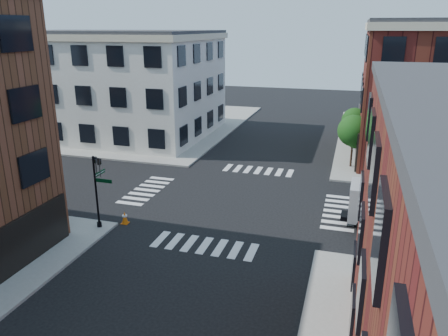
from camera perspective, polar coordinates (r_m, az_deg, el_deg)
ground at (r=30.91m, az=1.71°, el=-4.23°), size 120.00×120.00×0.00m
sidewalk_nw at (r=57.49m, az=-13.33°, el=5.86°), size 30.00×30.00×0.15m
building_nw at (r=51.35m, az=-14.57°, el=10.51°), size 22.00×16.00×11.00m
tree_near at (r=38.59m, az=16.65°, el=4.47°), size 2.69×2.69×4.49m
tree_far at (r=44.52m, az=16.72°, el=5.81°), size 2.43×2.43×4.07m
signal_pole at (r=26.75m, az=-16.15°, el=-2.02°), size 1.29×1.24×4.60m
box_truck at (r=27.88m, az=25.12°, el=-4.09°), size 8.65×2.84×3.88m
traffic_cone at (r=27.94m, az=-12.83°, el=-6.35°), size 0.45×0.45×0.80m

